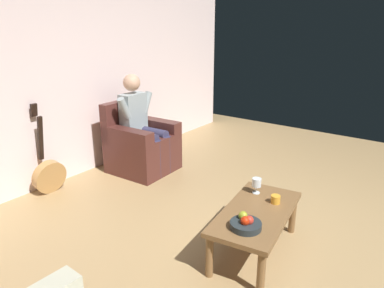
{
  "coord_description": "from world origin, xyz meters",
  "views": [
    {
      "loc": [
        2.67,
        0.69,
        1.84
      ],
      "look_at": [
        -0.06,
        -1.33,
        0.69
      ],
      "focal_mm": 33.42,
      "sensor_mm": 36.0,
      "label": 1
    }
  ],
  "objects_px": {
    "armchair": "(141,146)",
    "person_seated": "(141,121)",
    "coffee_table": "(256,217)",
    "fruit_bowl": "(246,224)",
    "candle_jar": "(276,199)",
    "wine_glass_near": "(257,183)",
    "guitar": "(49,174)"
  },
  "relations": [
    {
      "from": "armchair",
      "to": "person_seated",
      "type": "distance_m",
      "value": 0.34
    },
    {
      "from": "coffee_table",
      "to": "fruit_bowl",
      "type": "xyz_separation_m",
      "value": [
        0.28,
        0.05,
        0.1
      ]
    },
    {
      "from": "person_seated",
      "to": "candle_jar",
      "type": "distance_m",
      "value": 2.15
    },
    {
      "from": "coffee_table",
      "to": "wine_glass_near",
      "type": "height_order",
      "value": "wine_glass_near"
    },
    {
      "from": "coffee_table",
      "to": "armchair",
      "type": "bearing_deg",
      "value": -110.1
    },
    {
      "from": "coffee_table",
      "to": "guitar",
      "type": "bearing_deg",
      "value": -81.46
    },
    {
      "from": "coffee_table",
      "to": "fruit_bowl",
      "type": "distance_m",
      "value": 0.3
    },
    {
      "from": "candle_jar",
      "to": "fruit_bowl",
      "type": "bearing_deg",
      "value": -1.95
    },
    {
      "from": "person_seated",
      "to": "candle_jar",
      "type": "height_order",
      "value": "person_seated"
    },
    {
      "from": "guitar",
      "to": "candle_jar",
      "type": "height_order",
      "value": "guitar"
    },
    {
      "from": "armchair",
      "to": "coffee_table",
      "type": "relative_size",
      "value": 0.84
    },
    {
      "from": "armchair",
      "to": "candle_jar",
      "type": "distance_m",
      "value": 2.16
    },
    {
      "from": "armchair",
      "to": "coffee_table",
      "type": "xyz_separation_m",
      "value": [
        0.74,
        2.03,
        0.0
      ]
    },
    {
      "from": "coffee_table",
      "to": "wine_glass_near",
      "type": "xyz_separation_m",
      "value": [
        -0.29,
        -0.15,
        0.15
      ]
    },
    {
      "from": "armchair",
      "to": "coffee_table",
      "type": "distance_m",
      "value": 2.16
    },
    {
      "from": "armchair",
      "to": "wine_glass_near",
      "type": "relative_size",
      "value": 6.3
    },
    {
      "from": "coffee_table",
      "to": "person_seated",
      "type": "bearing_deg",
      "value": -110.38
    },
    {
      "from": "armchair",
      "to": "guitar",
      "type": "height_order",
      "value": "guitar"
    },
    {
      "from": "guitar",
      "to": "fruit_bowl",
      "type": "distance_m",
      "value": 2.46
    },
    {
      "from": "fruit_bowl",
      "to": "candle_jar",
      "type": "relative_size",
      "value": 2.95
    },
    {
      "from": "armchair",
      "to": "candle_jar",
      "type": "xyz_separation_m",
      "value": [
        0.53,
        2.1,
        0.1
      ]
    },
    {
      "from": "coffee_table",
      "to": "candle_jar",
      "type": "height_order",
      "value": "candle_jar"
    },
    {
      "from": "armchair",
      "to": "guitar",
      "type": "distance_m",
      "value": 1.17
    },
    {
      "from": "guitar",
      "to": "wine_glass_near",
      "type": "distance_m",
      "value": 2.36
    },
    {
      "from": "wine_glass_near",
      "to": "fruit_bowl",
      "type": "distance_m",
      "value": 0.61
    },
    {
      "from": "person_seated",
      "to": "guitar",
      "type": "bearing_deg",
      "value": -22.47
    },
    {
      "from": "coffee_table",
      "to": "guitar",
      "type": "height_order",
      "value": "guitar"
    },
    {
      "from": "fruit_bowl",
      "to": "candle_jar",
      "type": "height_order",
      "value": "fruit_bowl"
    },
    {
      "from": "fruit_bowl",
      "to": "candle_jar",
      "type": "bearing_deg",
      "value": 178.05
    },
    {
      "from": "armchair",
      "to": "person_seated",
      "type": "xyz_separation_m",
      "value": [
        -0.0,
        0.03,
        0.34
      ]
    },
    {
      "from": "guitar",
      "to": "fruit_bowl",
      "type": "height_order",
      "value": "guitar"
    },
    {
      "from": "guitar",
      "to": "coffee_table",
      "type": "bearing_deg",
      "value": 98.54
    }
  ]
}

